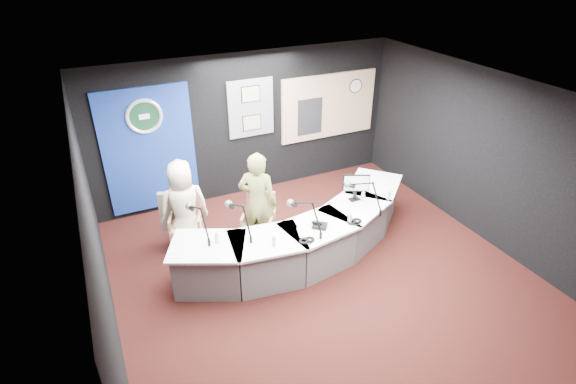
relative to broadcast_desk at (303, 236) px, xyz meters
name	(u,v)px	position (x,y,z in m)	size (l,w,h in m)	color
ground	(322,274)	(0.05, -0.55, -0.38)	(6.00, 6.00, 0.00)	black
ceiling	(330,98)	(0.05, -0.55, 2.42)	(6.00, 6.00, 0.02)	silver
wall_back	(249,126)	(0.05, 2.45, 1.02)	(6.00, 0.02, 2.80)	black
wall_front	(495,350)	(0.05, -3.55, 1.02)	(6.00, 0.02, 2.80)	black
wall_left	(98,251)	(-2.95, -0.55, 1.02)	(0.02, 6.00, 2.80)	black
wall_right	(484,157)	(3.05, -0.55, 1.02)	(0.02, 6.00, 2.80)	black
broadcast_desk	(303,236)	(0.00, 0.00, 0.00)	(4.50, 1.90, 0.75)	silver
backdrop_panel	(150,151)	(-1.85, 2.42, 0.88)	(1.60, 0.05, 2.30)	navy
agency_seal	(144,116)	(-1.85, 2.38, 1.52)	(0.63, 0.63, 0.07)	silver
seal_center	(144,116)	(-1.85, 2.38, 1.52)	(0.48, 0.48, 0.01)	#0E331B
pinboard	(251,108)	(0.10, 2.42, 1.38)	(0.90, 0.04, 1.10)	slate
framed_photo_upper	(251,94)	(0.10, 2.39, 1.65)	(0.34, 0.02, 0.27)	gray
framed_photo_lower	(252,123)	(0.10, 2.39, 1.09)	(0.34, 0.02, 0.27)	gray
booth_window_frame	(329,106)	(1.80, 2.42, 1.18)	(2.12, 0.06, 1.32)	tan
booth_glow	(329,106)	(1.80, 2.41, 1.18)	(2.00, 0.02, 1.20)	beige
equipment_rack	(310,117)	(1.35, 2.39, 1.03)	(0.55, 0.02, 0.75)	black
wall_clock	(356,86)	(2.40, 2.39, 1.52)	(0.28, 0.28, 0.01)	white
armchair_left	(186,223)	(-1.63, 1.00, 0.13)	(0.57, 0.57, 1.01)	#A16D49
armchair_right	(259,222)	(-0.55, 0.52, 0.12)	(0.55, 0.55, 0.98)	#A16D49
draped_jacket	(175,211)	(-1.74, 1.23, 0.24)	(0.50, 0.10, 0.70)	slate
person_man	(184,207)	(-1.63, 1.00, 0.42)	(0.78, 0.51, 1.60)	beige
person_woman	(258,203)	(-0.55, 0.52, 0.49)	(0.63, 0.41, 1.73)	olive
computer_monitor	(356,183)	(1.00, 0.11, 0.70)	(0.45, 0.03, 0.31)	black
desk_phone	(320,226)	(0.09, -0.37, 0.40)	(0.21, 0.17, 0.05)	black
headphones_near	(354,221)	(0.63, -0.48, 0.39)	(0.20, 0.20, 0.03)	black
headphones_far	(307,240)	(-0.26, -0.61, 0.39)	(0.19, 0.19, 0.03)	black
paper_stack	(210,236)	(-1.48, 0.11, 0.38)	(0.19, 0.27, 0.00)	white
notepad	(304,232)	(-0.18, -0.38, 0.38)	(0.19, 0.27, 0.00)	white
boom_mic_a	(198,218)	(-1.60, 0.20, 0.68)	(0.21, 0.73, 0.60)	black
boom_mic_b	(239,215)	(-1.05, 0.01, 0.68)	(0.22, 0.73, 0.60)	black
boom_mic_c	(305,213)	(-0.15, -0.34, 0.68)	(0.33, 0.70, 0.60)	black
boom_mic_d	(364,193)	(0.96, -0.21, 0.68)	(0.38, 0.68, 0.60)	black
water_bottles	(313,218)	(0.05, -0.24, 0.46)	(3.01, 0.59, 0.18)	silver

